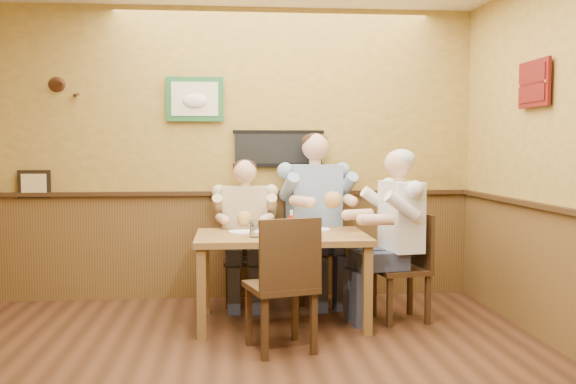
% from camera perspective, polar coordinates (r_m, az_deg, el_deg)
% --- Properties ---
extents(room, '(5.02, 5.03, 2.81)m').
position_cam_1_polar(room, '(3.90, -5.12, 7.27)').
color(room, '#321B0F').
rests_on(room, ground).
extents(dining_table, '(1.40, 0.90, 0.75)m').
position_cam_1_polar(dining_table, '(5.30, -0.59, -4.74)').
color(dining_table, brown).
rests_on(dining_table, ground).
extents(chair_back_left, '(0.41, 0.41, 0.85)m').
position_cam_1_polar(chair_back_left, '(6.01, -3.81, -5.95)').
color(chair_back_left, '#3C2613').
rests_on(chair_back_left, ground).
extents(chair_back_right, '(0.55, 0.55, 1.00)m').
position_cam_1_polar(chair_back_right, '(6.14, 2.32, -5.02)').
color(chair_back_right, '#3C2613').
rests_on(chair_back_right, ground).
extents(chair_right_end, '(0.48, 0.48, 0.91)m').
position_cam_1_polar(chair_right_end, '(5.51, 9.96, -6.61)').
color(chair_right_end, '#3C2613').
rests_on(chair_right_end, ground).
extents(chair_near_side, '(0.55, 0.55, 0.98)m').
position_cam_1_polar(chair_near_side, '(4.65, -0.67, -8.11)').
color(chair_near_side, '#3C2613').
rests_on(chair_near_side, ground).
extents(diner_tan_shirt, '(0.58, 0.58, 1.21)m').
position_cam_1_polar(diner_tan_shirt, '(5.99, -3.82, -4.24)').
color(diner_tan_shirt, beige).
rests_on(diner_tan_shirt, ground).
extents(diner_blue_polo, '(0.79, 0.79, 1.43)m').
position_cam_1_polar(diner_blue_polo, '(6.11, 2.33, -3.03)').
color(diner_blue_polo, '#7F9CBF').
rests_on(diner_blue_polo, ground).
extents(diner_white_elder, '(0.69, 0.69, 1.30)m').
position_cam_1_polar(diner_white_elder, '(5.48, 9.99, -4.61)').
color(diner_white_elder, silver).
rests_on(diner_white_elder, ground).
extents(water_glass_left, '(0.12, 0.12, 0.13)m').
position_cam_1_polar(water_glass_left, '(5.10, -2.97, -3.28)').
color(water_glass_left, silver).
rests_on(water_glass_left, dining_table).
extents(water_glass_mid, '(0.09, 0.09, 0.11)m').
position_cam_1_polar(water_glass_mid, '(5.02, 1.53, -3.56)').
color(water_glass_mid, silver).
rests_on(water_glass_mid, dining_table).
extents(cola_tumbler, '(0.11, 0.11, 0.12)m').
position_cam_1_polar(cola_tumbler, '(5.02, 2.38, -3.48)').
color(cola_tumbler, black).
rests_on(cola_tumbler, dining_table).
extents(hot_sauce_bottle, '(0.06, 0.06, 0.18)m').
position_cam_1_polar(hot_sauce_bottle, '(5.25, 0.31, -2.82)').
color(hot_sauce_bottle, red).
rests_on(hot_sauce_bottle, dining_table).
extents(salt_shaker, '(0.03, 0.03, 0.08)m').
position_cam_1_polar(salt_shaker, '(5.21, -2.10, -3.44)').
color(salt_shaker, white).
rests_on(salt_shaker, dining_table).
extents(pepper_shaker, '(0.04, 0.04, 0.09)m').
position_cam_1_polar(pepper_shaker, '(5.29, -2.06, -3.25)').
color(pepper_shaker, black).
rests_on(pepper_shaker, dining_table).
extents(plate_far_left, '(0.28, 0.28, 0.02)m').
position_cam_1_polar(plate_far_left, '(5.37, -4.08, -3.55)').
color(plate_far_left, white).
rests_on(plate_far_left, dining_table).
extents(plate_far_right, '(0.30, 0.30, 0.02)m').
position_cam_1_polar(plate_far_right, '(5.51, 2.51, -3.35)').
color(plate_far_right, white).
rests_on(plate_far_right, dining_table).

